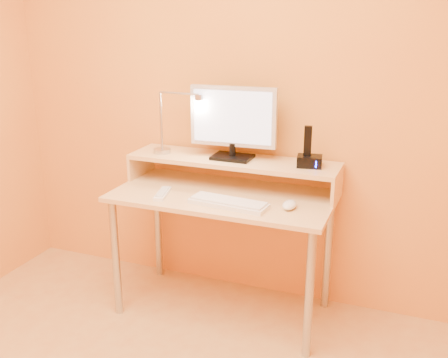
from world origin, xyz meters
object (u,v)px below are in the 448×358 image
at_px(monitor_panel, 233,117).
at_px(mouse, 289,205).
at_px(lamp_base, 162,151).
at_px(remote_control, 163,194).
at_px(keyboard, 228,204).
at_px(phone_dock, 310,161).

distance_m(monitor_panel, mouse, 0.60).
height_order(lamp_base, remote_control, lamp_base).
xyz_separation_m(lamp_base, mouse, (0.82, -0.21, -0.15)).
relative_size(mouse, remote_control, 0.60).
height_order(keyboard, mouse, mouse).
relative_size(lamp_base, remote_control, 0.51).
height_order(phone_dock, remote_control, phone_dock).
distance_m(lamp_base, phone_dock, 0.87).
relative_size(lamp_base, mouse, 0.85).
distance_m(monitor_panel, remote_control, 0.57).
bearing_deg(mouse, phone_dock, 79.92).
distance_m(monitor_panel, lamp_base, 0.49).
height_order(lamp_base, mouse, lamp_base).
distance_m(phone_dock, mouse, 0.30).
xyz_separation_m(lamp_base, remote_control, (0.13, -0.26, -0.16)).
bearing_deg(monitor_panel, mouse, -35.73).
bearing_deg(remote_control, mouse, -8.89).
distance_m(keyboard, mouse, 0.31).
bearing_deg(lamp_base, mouse, -14.25).
distance_m(lamp_base, keyboard, 0.61).
xyz_separation_m(monitor_panel, keyboard, (0.09, -0.32, -0.39)).
relative_size(keyboard, remote_control, 2.09).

